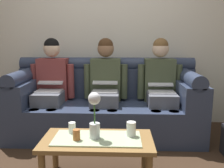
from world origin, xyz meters
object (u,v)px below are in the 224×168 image
at_px(person_middle, 105,83).
at_px(cup_near_right, 131,129).
at_px(coffee_table, 97,144).
at_px(cup_far_center, 77,135).
at_px(person_left, 51,83).
at_px(couch, 105,105).
at_px(cup_near_left, 72,128).
at_px(person_right, 160,84).
at_px(flower_vase, 95,114).

distance_m(person_middle, cup_near_right, 1.08).
relative_size(coffee_table, cup_far_center, 10.44).
bearing_deg(person_left, person_middle, -0.01).
distance_m(couch, cup_near_right, 1.07).
height_order(person_left, cup_near_right, person_left).
height_order(couch, cup_near_left, couch).
relative_size(couch, cup_near_right, 18.61).
relative_size(couch, person_middle, 1.90).
distance_m(couch, cup_near_left, 1.01).
relative_size(person_left, cup_near_left, 12.61).
bearing_deg(cup_near_right, cup_near_left, 174.85).
relative_size(couch, cup_near_left, 23.99).
xyz_separation_m(couch, person_middle, (0.00, -0.00, 0.29)).
xyz_separation_m(person_right, cup_far_center, (-0.86, -1.13, -0.22)).
relative_size(person_left, flower_vase, 3.09).
height_order(person_middle, cup_near_left, person_middle).
xyz_separation_m(person_right, cup_near_left, (-0.92, -0.98, -0.22)).
bearing_deg(cup_near_left, flower_vase, -26.61).
height_order(person_left, coffee_table, person_left).
relative_size(person_middle, person_right, 1.00).
distance_m(person_middle, coffee_table, 1.12).
bearing_deg(cup_far_center, cup_near_left, 113.77).
relative_size(flower_vase, cup_far_center, 4.37).
bearing_deg(cup_near_left, coffee_table, -22.81).
xyz_separation_m(coffee_table, cup_near_right, (0.29, 0.05, 0.12)).
distance_m(person_left, person_right, 1.38).
bearing_deg(person_left, cup_far_center, -65.10).
xyz_separation_m(person_left, person_right, (1.38, 0.00, -0.00)).
bearing_deg(person_middle, cup_near_right, -74.23).
height_order(person_left, flower_vase, person_left).
bearing_deg(person_right, cup_near_left, -133.36).
xyz_separation_m(person_right, coffee_table, (-0.69, -1.07, -0.33)).
height_order(couch, flower_vase, couch).
bearing_deg(person_right, coffee_table, -122.69).
distance_m(person_right, cup_near_left, 1.36).
bearing_deg(couch, person_left, -179.66).
distance_m(flower_vase, cup_near_left, 0.29).
height_order(person_middle, coffee_table, person_middle).
bearing_deg(person_middle, couch, 90.00).
xyz_separation_m(coffee_table, cup_near_left, (-0.23, 0.10, 0.11)).
distance_m(person_left, flower_vase, 1.28).
bearing_deg(cup_near_left, person_right, 46.64).
xyz_separation_m(person_middle, person_right, (0.69, 0.00, -0.00)).
bearing_deg(person_middle, person_right, 0.02).
bearing_deg(person_left, person_right, 0.01).
xyz_separation_m(person_left, person_middle, (0.69, -0.00, 0.00)).
bearing_deg(cup_far_center, coffee_table, 17.73).
distance_m(couch, person_right, 0.75).
bearing_deg(cup_far_center, person_right, 52.80).
distance_m(cup_near_right, cup_far_center, 0.47).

